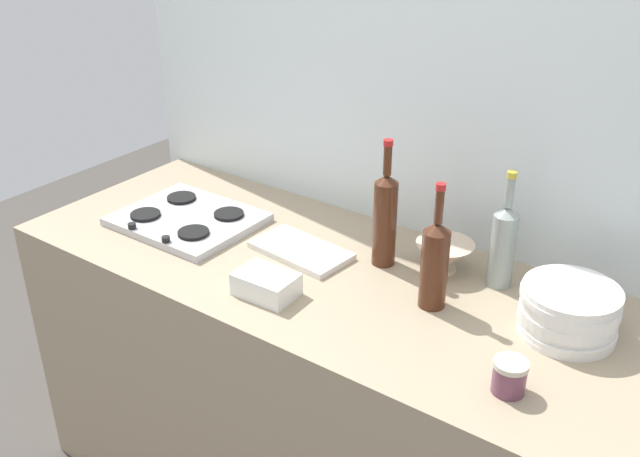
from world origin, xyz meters
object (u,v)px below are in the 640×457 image
Objects in this scene: condiment_jar_front at (509,376)px; butter_dish at (266,284)px; mixing_bowl at (444,256)px; cutting_board at (301,251)px; stovetop_hob at (187,219)px; wine_bottle_mid_left at (385,217)px; wine_bottle_mid_right at (435,263)px; wine_bottle_leftmost at (503,244)px; plate_stack at (569,311)px.

butter_dish is at bearing -179.70° from condiment_jar_front.
cutting_board is at bearing -158.01° from mixing_bowl.
wine_bottle_mid_left is at bearing 12.90° from stovetop_hob.
butter_dish is (-0.37, -0.20, -0.09)m from wine_bottle_mid_right.
condiment_jar_front is (0.65, 0.00, 0.01)m from butter_dish.
wine_bottle_leftmost is 0.61m from butter_dish.
stovetop_hob is 0.95m from wine_bottle_leftmost.
wine_bottle_mid_right is 0.36m from condiment_jar_front.
wine_bottle_mid_right reaches higher than mixing_bowl.
wine_bottle_mid_right is (0.21, -0.11, -0.02)m from wine_bottle_mid_left.
butter_dish is (-0.68, -0.28, -0.03)m from plate_stack.
stovetop_hob is at bearing -172.80° from cutting_board.
stovetop_hob is 0.64m from wine_bottle_mid_left.
stovetop_hob is 1.45× the size of cutting_board.
plate_stack is 1.52× the size of butter_dish.
wine_bottle_mid_left is at bearing -165.10° from wine_bottle_leftmost.
wine_bottle_mid_right is (-0.09, -0.19, 0.00)m from wine_bottle_leftmost.
wine_bottle_leftmost is 2.08× the size of butter_dish.
plate_stack reaches higher than cutting_board.
wine_bottle_mid_left is (-0.52, 0.03, 0.08)m from plate_stack.
wine_bottle_mid_right is 0.20m from mixing_bowl.
mixing_bowl reaches higher than cutting_board.
mixing_bowl is (-0.05, 0.17, -0.08)m from wine_bottle_mid_right.
wine_bottle_leftmost is 2.03× the size of mixing_bowl.
stovetop_hob is at bearing 171.25° from condiment_jar_front.
condiment_jar_front is at bearing -32.19° from wine_bottle_mid_left.
wine_bottle_mid_left is 0.37m from butter_dish.
mixing_bowl is 0.40m from cutting_board.
wine_bottle_mid_left is at bearing 151.93° from wine_bottle_mid_right.
wine_bottle_leftmost is 0.56m from cutting_board.
butter_dish reaches higher than stovetop_hob.
wine_bottle_mid_right is 1.18× the size of cutting_board.
wine_bottle_leftmost is at bearing 152.48° from plate_stack.
plate_stack reaches higher than stovetop_hob.
mixing_bowl reaches higher than condiment_jar_front.
wine_bottle_leftmost is at bearing 8.24° from mixing_bowl.
wine_bottle_leftmost is 0.96× the size of wine_bottle_mid_right.
butter_dish is at bearing -150.88° from wine_bottle_mid_right.
mixing_bowl is 2.07× the size of condiment_jar_front.
mixing_bowl is at bearing 166.00° from plate_stack.
butter_dish is 0.23m from cutting_board.
mixing_bowl is at bearing 107.80° from wine_bottle_mid_right.
cutting_board is (-0.71, 0.22, -0.03)m from condiment_jar_front.
wine_bottle_mid_left is at bearing 176.46° from plate_stack.
wine_bottle_leftmost is 4.20× the size of condiment_jar_front.
condiment_jar_front is at bearing -17.27° from cutting_board.
stovetop_hob is at bearing -174.54° from plate_stack.
plate_stack is at bearing 5.46° from stovetop_hob.
stovetop_hob is at bearing -167.10° from wine_bottle_mid_left.
cutting_board is (-0.37, -0.15, -0.04)m from mixing_bowl.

